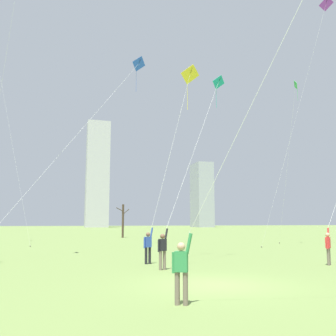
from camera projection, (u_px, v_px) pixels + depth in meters
The scene contains 10 objects.
ground_plane at pixel (215, 285), 13.37m from camera, with size 400.00×400.00×0.00m, color olive.
kite_flyer_foreground_left_blue at pixel (47, 177), 24.40m from camera, with size 10.93×12.05×17.62m.
kite_flyer_midfield_center_teal at pixel (171, 225), 18.28m from camera, with size 5.21×3.95×11.08m.
kite_flyer_midfield_left_orange at pixel (204, 221), 10.06m from camera, with size 4.58×4.92×12.63m.
kite_flyer_midfield_right_yellow at pixel (157, 209), 20.80m from camera, with size 3.86×2.01×11.83m.
distant_kite_drifting_left_purple at pixel (322, 19), 35.72m from camera, with size 7.13×2.25×22.90m.
distant_kite_high_overhead_green at pixel (294, 102), 37.52m from camera, with size 0.36×4.47×15.76m.
bare_tree_leftmost at pixel (123, 220), 53.22m from camera, with size 1.86×1.80×4.57m.
skyline_wide_slab at pixel (98, 174), 153.56m from camera, with size 8.93×6.87×42.16m.
skyline_mid_tower_left at pixel (202, 195), 156.49m from camera, with size 6.51×10.78×25.89m.
Camera 1 is at (-5.33, -12.84, 2.17)m, focal length 41.25 mm.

